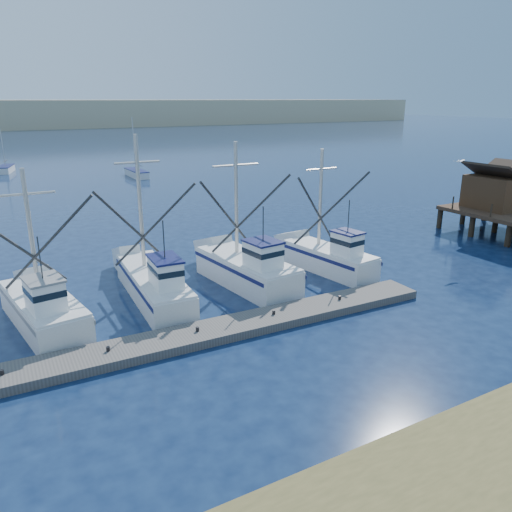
{
  "coord_description": "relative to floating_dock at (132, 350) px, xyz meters",
  "views": [
    {
      "loc": [
        -15.09,
        -13.32,
        10.5
      ],
      "look_at": [
        -3.16,
        8.0,
        2.78
      ],
      "focal_mm": 35.0,
      "sensor_mm": 36.0,
      "label": 1
    }
  ],
  "objects": [
    {
      "name": "ground",
      "position": [
        10.36,
        -6.0,
        -0.21
      ],
      "size": [
        500.0,
        500.0,
        0.0
      ],
      "primitive_type": "plane",
      "color": "#0B1834",
      "rests_on": "ground"
    },
    {
      "name": "floating_dock",
      "position": [
        0.0,
        0.0,
        0.0
      ],
      "size": [
        30.99,
        2.76,
        0.41
      ],
      "primitive_type": "cube",
      "rotation": [
        0.0,
        0.0,
        -0.02
      ],
      "color": "#58534F",
      "rests_on": "ground"
    },
    {
      "name": "dune_ridge",
      "position": [
        10.36,
        204.0,
        4.79
      ],
      "size": [
        360.0,
        60.0,
        10.0
      ],
      "primitive_type": "cube",
      "color": "tan",
      "rests_on": "ground"
    },
    {
      "name": "trawler_fleet",
      "position": [
        -1.2,
        5.06,
        0.75
      ],
      "size": [
        30.55,
        9.06,
        10.06
      ],
      "color": "silver",
      "rests_on": "ground"
    },
    {
      "name": "sailboat_near",
      "position": [
        14.9,
        50.09,
        0.29
      ],
      "size": [
        1.74,
        6.33,
        8.1
      ],
      "rotation": [
        0.0,
        0.0,
        0.01
      ],
      "color": "silver",
      "rests_on": "ground"
    },
    {
      "name": "sailboat_far",
      "position": [
        -0.78,
        63.94,
        0.3
      ],
      "size": [
        2.79,
        5.35,
        8.1
      ],
      "rotation": [
        0.0,
        0.0,
        -0.25
      ],
      "color": "silver",
      "rests_on": "ground"
    },
    {
      "name": "flying_gull",
      "position": [
        24.59,
        4.27,
        6.15
      ],
      "size": [
        1.09,
        0.2,
        0.2
      ],
      "color": "white",
      "rests_on": "ground"
    }
  ]
}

